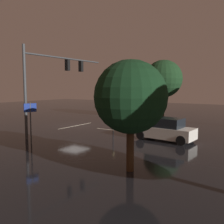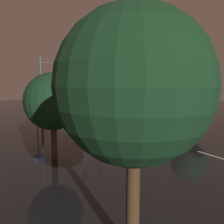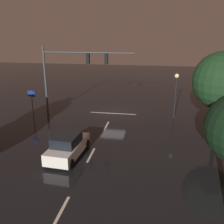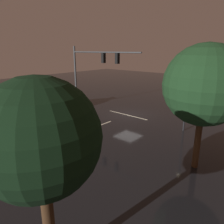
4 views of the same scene
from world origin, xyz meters
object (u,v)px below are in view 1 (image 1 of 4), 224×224
at_px(traffic_signal_assembly, 54,74).
at_px(route_sign, 30,114).
at_px(tree_left_near, 163,79).
at_px(street_lamp_left_kerb, 113,93).
at_px(tree_right_near, 131,97).
at_px(car_approaching, 166,130).

height_order(traffic_signal_assembly, route_sign, traffic_signal_assembly).
distance_m(traffic_signal_assembly, tree_left_near, 14.03).
bearing_deg(street_lamp_left_kerb, tree_right_near, 35.67).
xyz_separation_m(tree_left_near, tree_right_near, (18.22, 5.75, -1.39)).
height_order(car_approaching, street_lamp_left_kerb, street_lamp_left_kerb).
distance_m(street_lamp_left_kerb, tree_right_near, 18.81).
height_order(tree_left_near, tree_right_near, tree_left_near).
bearing_deg(car_approaching, tree_left_near, -156.87).
relative_size(traffic_signal_assembly, tree_right_near, 1.77).
xyz_separation_m(car_approaching, route_sign, (6.26, -7.46, 1.29)).
relative_size(car_approaching, tree_right_near, 0.85).
bearing_deg(route_sign, tree_right_near, 82.71).
bearing_deg(tree_right_near, route_sign, -97.29).
bearing_deg(tree_left_near, traffic_signal_assembly, -18.47).
xyz_separation_m(route_sign, tree_right_near, (1.10, 8.57, 1.44)).
distance_m(traffic_signal_assembly, route_sign, 5.10).
relative_size(traffic_signal_assembly, car_approaching, 2.09).
bearing_deg(traffic_signal_assembly, route_sign, 23.07).
xyz_separation_m(street_lamp_left_kerb, tree_left_near, (-2.94, 5.22, 1.68)).
bearing_deg(traffic_signal_assembly, tree_left_near, 161.53).
distance_m(tree_left_near, tree_right_near, 19.16).
relative_size(traffic_signal_assembly, street_lamp_left_kerb, 2.05).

